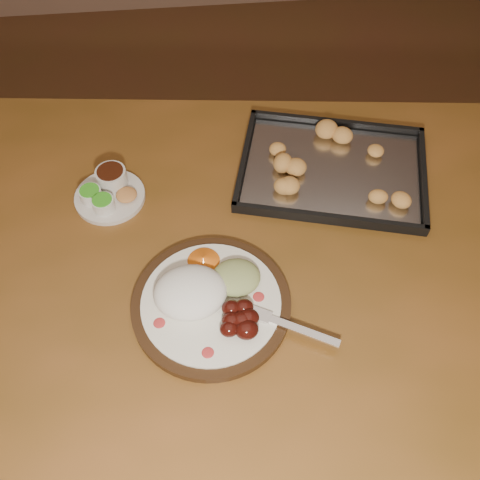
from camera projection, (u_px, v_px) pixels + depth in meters
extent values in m
plane|color=#552E1D|center=(175.00, 341.00, 1.78)|extent=(4.00, 4.00, 0.00)
cube|color=brown|center=(206.00, 251.00, 1.11)|extent=(1.59, 1.07, 0.04)
cylinder|color=#482515|center=(442.00, 221.00, 1.63)|extent=(0.07, 0.07, 0.71)
cylinder|color=black|center=(211.00, 305.00, 1.00)|extent=(0.30, 0.30, 0.02)
cylinder|color=white|center=(211.00, 302.00, 0.99)|extent=(0.26, 0.26, 0.01)
ellipsoid|color=#B42B2C|center=(159.00, 323.00, 0.96)|extent=(0.02, 0.02, 0.00)
ellipsoid|color=#B42B2C|center=(208.00, 353.00, 0.93)|extent=(0.02, 0.02, 0.00)
ellipsoid|color=#B42B2C|center=(259.00, 297.00, 0.99)|extent=(0.02, 0.02, 0.00)
ellipsoid|color=#B42B2C|center=(172.00, 275.00, 1.02)|extent=(0.02, 0.02, 0.00)
ellipsoid|color=white|center=(190.00, 292.00, 0.98)|extent=(0.18, 0.17, 0.06)
ellipsoid|color=#430E09|center=(232.00, 321.00, 0.95)|extent=(0.04, 0.03, 0.03)
ellipsoid|color=#430E09|center=(248.00, 318.00, 0.95)|extent=(0.04, 0.03, 0.03)
ellipsoid|color=#430E09|center=(244.00, 307.00, 0.96)|extent=(0.04, 0.03, 0.03)
ellipsoid|color=#430E09|center=(247.00, 329.00, 0.94)|extent=(0.04, 0.03, 0.03)
ellipsoid|color=#430E09|center=(231.00, 308.00, 0.96)|extent=(0.04, 0.03, 0.03)
ellipsoid|color=#430E09|center=(242.00, 320.00, 0.95)|extent=(0.04, 0.03, 0.03)
ellipsoid|color=#430E09|center=(229.00, 329.00, 0.94)|extent=(0.04, 0.03, 0.03)
ellipsoid|color=tan|center=(236.00, 277.00, 1.01)|extent=(0.12, 0.12, 0.04)
cone|color=orange|center=(203.00, 260.00, 1.03)|extent=(0.07, 0.07, 0.03)
cube|color=white|center=(301.00, 330.00, 0.95)|extent=(0.13, 0.08, 0.00)
cube|color=white|center=(261.00, 315.00, 0.97)|extent=(0.05, 0.04, 0.00)
cylinder|color=white|center=(246.00, 314.00, 0.97)|extent=(0.03, 0.02, 0.00)
cylinder|color=white|center=(247.00, 311.00, 0.97)|extent=(0.03, 0.02, 0.00)
cylinder|color=white|center=(248.00, 308.00, 0.98)|extent=(0.03, 0.02, 0.00)
cylinder|color=white|center=(250.00, 305.00, 0.98)|extent=(0.03, 0.02, 0.00)
cylinder|color=beige|center=(110.00, 197.00, 1.16)|extent=(0.15, 0.15, 0.01)
cylinder|color=silver|center=(91.00, 195.00, 1.14)|extent=(0.05, 0.05, 0.03)
cylinder|color=green|center=(89.00, 190.00, 1.12)|extent=(0.04, 0.04, 0.00)
cylinder|color=silver|center=(103.00, 204.00, 1.12)|extent=(0.05, 0.05, 0.03)
cylinder|color=green|center=(102.00, 200.00, 1.11)|extent=(0.04, 0.04, 0.00)
cylinder|color=silver|center=(112.00, 177.00, 1.16)|extent=(0.07, 0.07, 0.04)
cylinder|color=black|center=(110.00, 171.00, 1.14)|extent=(0.06, 0.06, 0.00)
ellipsoid|color=#C78B46|center=(126.00, 195.00, 1.14)|extent=(0.05, 0.05, 0.02)
cube|color=black|center=(332.00, 171.00, 1.20)|extent=(0.47, 0.39, 0.01)
cube|color=black|center=(336.00, 123.00, 1.28)|extent=(0.40, 0.11, 0.02)
cube|color=black|center=(329.00, 218.00, 1.11)|extent=(0.40, 0.11, 0.02)
cube|color=black|center=(423.00, 178.00, 1.18)|extent=(0.09, 0.29, 0.02)
cube|color=black|center=(245.00, 157.00, 1.21)|extent=(0.09, 0.29, 0.02)
cube|color=silver|center=(332.00, 170.00, 1.20)|extent=(0.44, 0.36, 0.00)
ellipsoid|color=gold|center=(356.00, 167.00, 1.18)|extent=(0.05, 0.04, 0.03)
ellipsoid|color=gold|center=(373.00, 157.00, 1.20)|extent=(0.06, 0.06, 0.03)
ellipsoid|color=gold|center=(345.00, 138.00, 1.23)|extent=(0.06, 0.06, 0.03)
ellipsoid|color=gold|center=(317.00, 147.00, 1.22)|extent=(0.06, 0.06, 0.03)
ellipsoid|color=gold|center=(303.00, 146.00, 1.22)|extent=(0.06, 0.06, 0.03)
ellipsoid|color=gold|center=(310.00, 162.00, 1.19)|extent=(0.05, 0.04, 0.03)
ellipsoid|color=gold|center=(292.00, 172.00, 1.17)|extent=(0.06, 0.06, 0.03)
ellipsoid|color=gold|center=(321.00, 192.00, 1.14)|extent=(0.06, 0.06, 0.03)
ellipsoid|color=gold|center=(350.00, 182.00, 1.15)|extent=(0.06, 0.06, 0.03)
ellipsoid|color=gold|center=(366.00, 183.00, 1.15)|extent=(0.06, 0.06, 0.03)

